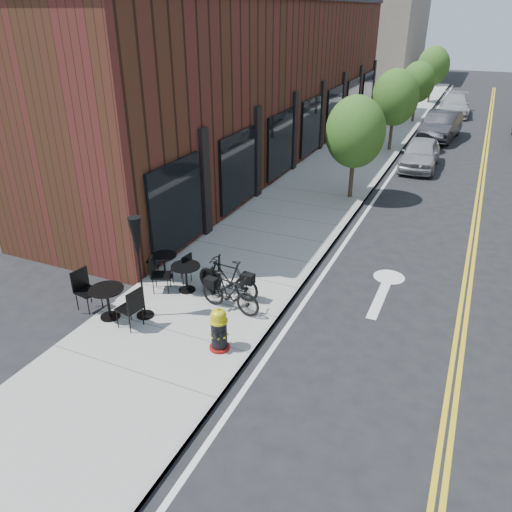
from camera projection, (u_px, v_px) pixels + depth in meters
The scene contains 18 objects.
ground at pixel (277, 321), 11.81m from camera, with size 120.00×120.00×0.00m, color black.
sidewalk_near at pixel (323, 186), 20.69m from camera, with size 4.00×70.00×0.12m, color #9E9B93.
building_near at pixel (262, 82), 24.09m from camera, with size 5.00×28.00×7.00m, color #3F2214.
bg_building_left at pixel (379, 27), 51.78m from camera, with size 8.00×14.00×10.00m, color #726656.
tree_near_a at pixel (355, 132), 18.23m from camera, with size 2.20×2.20×3.81m.
tree_near_b at pixel (395, 97), 24.73m from camera, with size 2.30×2.30×3.98m.
tree_near_c at pixel (418, 82), 31.35m from camera, with size 2.10×2.10×3.67m.
tree_near_d at pixel (433, 66), 37.78m from camera, with size 2.40×2.40×4.11m.
fire_hydrant at pixel (219, 330), 10.46m from camera, with size 0.57×0.57×1.01m.
bicycle_left at pixel (228, 278), 12.40m from camera, with size 0.49×1.73×1.04m, color black.
bicycle_right at pixel (230, 293), 11.80m from camera, with size 0.46×1.63×0.98m, color black.
bistro_set_a at pixel (186, 274), 12.67m from camera, with size 1.74×1.11×0.93m.
bistro_set_b at pixel (108, 299), 11.53m from camera, with size 1.89×0.91×1.00m.
bistro_set_c at pixel (164, 263), 13.33m from camera, with size 1.61×0.76×0.85m.
patio_umbrella at pixel (137, 247), 11.01m from camera, with size 0.41×0.41×2.51m.
parked_car_a at pixel (420, 154), 22.96m from camera, with size 1.59×3.96×1.35m, color #95969C.
parked_car_b at pixel (441, 126), 28.07m from camera, with size 1.62×4.64×1.53m, color black.
parked_car_c at pixel (455, 105), 34.56m from camera, with size 1.92×4.73×1.37m, color #A6A6AB.
Camera 1 is at (3.59, -9.23, 6.63)m, focal length 35.00 mm.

